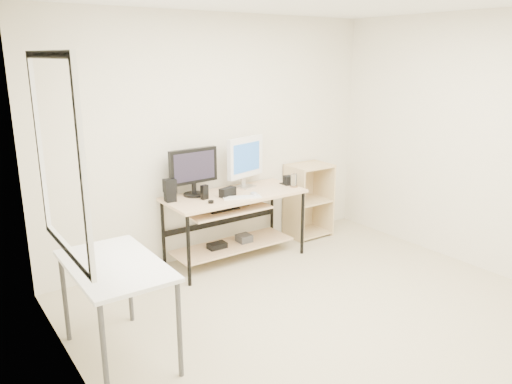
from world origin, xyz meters
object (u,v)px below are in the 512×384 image
object	(u,v)px
side_table	(115,274)
audio_controller	(205,192)
shelf_unit	(306,200)
white_imac	(245,159)
desk	(233,213)
black_monitor	(193,169)

from	to	relation	value
side_table	audio_controller	distance (m)	1.69
audio_controller	shelf_unit	bearing A→B (deg)	-7.05
white_imac	side_table	bearing A→B (deg)	-162.55
side_table	audio_controller	world-z (taller)	audio_controller
desk	shelf_unit	bearing A→B (deg)	7.77
side_table	audio_controller	bearing A→B (deg)	38.63
desk	shelf_unit	world-z (taller)	shelf_unit
shelf_unit	white_imac	distance (m)	1.10
shelf_unit	audio_controller	bearing A→B (deg)	-173.64
audio_controller	desk	bearing A→B (deg)	-12.03
shelf_unit	audio_controller	xyz separation A→B (m)	(-1.51, -0.17, 0.37)
desk	audio_controller	size ratio (longest dim) A/B	10.13
desk	shelf_unit	xyz separation A→B (m)	(1.18, 0.16, -0.09)
black_monitor	white_imac	bearing A→B (deg)	-5.26
desk	black_monitor	xyz separation A→B (m)	(-0.36, 0.18, 0.50)
desk	white_imac	xyz separation A→B (m)	(0.27, 0.15, 0.54)
shelf_unit	audio_controller	world-z (taller)	shelf_unit
desk	side_table	world-z (taller)	same
desk	white_imac	world-z (taller)	white_imac
shelf_unit	white_imac	xyz separation A→B (m)	(-0.91, -0.01, 0.62)
side_table	black_monitor	world-z (taller)	black_monitor
shelf_unit	audio_controller	size ratio (longest dim) A/B	6.08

